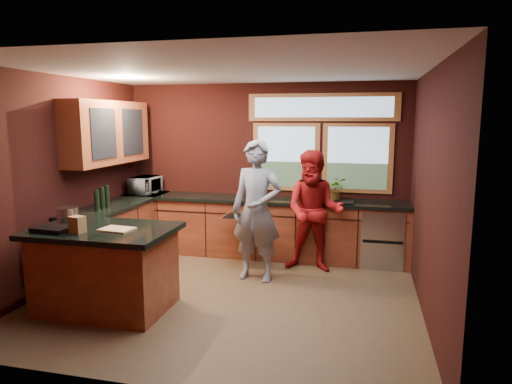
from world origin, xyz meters
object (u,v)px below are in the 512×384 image
at_px(person_grey, 257,211).
at_px(person_red, 314,211).
at_px(island, 105,268).
at_px(cutting_board, 117,229).
at_px(stock_pot, 68,215).

bearing_deg(person_grey, person_red, 45.30).
relative_size(island, person_grey, 0.82).
distance_m(island, cutting_board, 0.52).
bearing_deg(person_grey, stock_pot, -141.56).
distance_m(island, person_red, 2.88).
height_order(island, person_grey, person_grey).
height_order(island, cutting_board, cutting_board).
bearing_deg(person_red, cutting_board, -132.27).
relative_size(person_red, stock_pot, 7.17).
xyz_separation_m(cutting_board, stock_pot, (-0.75, 0.20, 0.08)).
height_order(person_red, cutting_board, person_red).
height_order(island, stock_pot, stock_pot).
height_order(person_red, stock_pot, person_red).
distance_m(person_red, cutting_board, 2.75).
relative_size(person_grey, person_red, 1.09).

